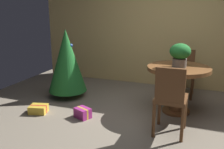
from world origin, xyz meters
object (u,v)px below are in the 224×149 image
wooden_chair_near (171,97)px  gift_box_gold (38,109)px  flower_vase (180,54)px  holiday_tree (67,61)px  gift_box_purple (83,113)px  wooden_chair_far (183,70)px  round_dining_table (178,79)px

wooden_chair_near → gift_box_gold: bearing=-179.9°
wooden_chair_near → flower_vase: bearing=89.6°
flower_vase → holiday_tree: holiday_tree is taller
wooden_chair_near → gift_box_purple: wooden_chair_near is taller
wooden_chair_far → gift_box_gold: (-2.10, -1.74, -0.44)m
gift_box_gold → wooden_chair_near: bearing=0.1°
holiday_tree → gift_box_purple: holiday_tree is taller
flower_vase → gift_box_gold: bearing=-159.3°
wooden_chair_near → holiday_tree: 2.23m
wooden_chair_far → wooden_chair_near: (0.00, -1.74, 0.04)m
gift_box_purple → wooden_chair_far: bearing=51.1°
wooden_chair_far → wooden_chair_near: 1.74m
round_dining_table → wooden_chair_near: bearing=-90.0°
gift_box_gold → round_dining_table: bearing=21.7°
wooden_chair_far → holiday_tree: holiday_tree is taller
round_dining_table → wooden_chair_far: 0.91m
round_dining_table → wooden_chair_near: size_ratio=1.03×
gift_box_gold → flower_vase: bearing=20.7°
gift_box_gold → gift_box_purple: 0.77m
wooden_chair_near → holiday_tree: bearing=157.3°
wooden_chair_far → gift_box_gold: wooden_chair_far is taller
wooden_chair_far → round_dining_table: bearing=-90.0°
flower_vase → wooden_chair_near: (-0.01, -0.79, -0.44)m
flower_vase → gift_box_gold: (-2.10, -0.79, -0.92)m
round_dining_table → holiday_tree: (-2.05, 0.03, 0.15)m
gift_box_gold → gift_box_purple: bearing=6.4°
round_dining_table → gift_box_purple: 1.60m
wooden_chair_far → gift_box_purple: 2.17m
round_dining_table → holiday_tree: holiday_tree is taller
flower_vase → holiday_tree: bearing=178.1°
holiday_tree → gift_box_purple: size_ratio=4.42×
round_dining_table → gift_box_gold: size_ratio=3.09×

